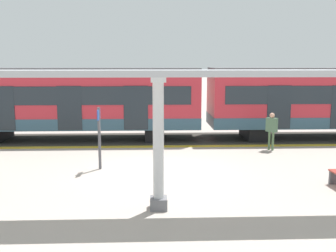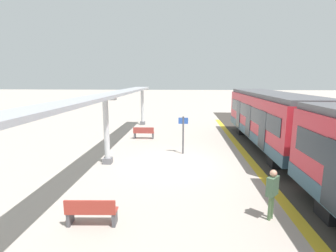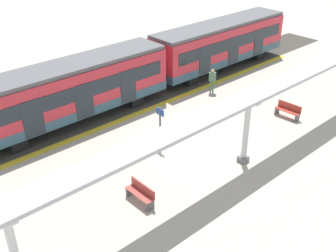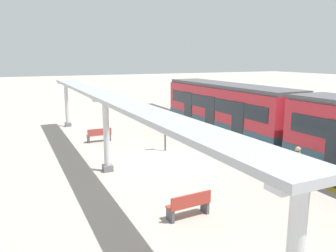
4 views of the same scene
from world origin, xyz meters
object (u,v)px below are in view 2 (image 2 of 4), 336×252
(train_near_carriage, at_px, (269,119))
(platform_info_sign, at_px, (183,131))
(bench_near_end, at_px, (144,133))
(bench_mid_platform, at_px, (91,212))
(canopy_pillar_nearest, at_px, (142,107))
(passenger_waiting_near_edge, at_px, (272,189))
(canopy_pillar_second, at_px, (106,131))

(train_near_carriage, relative_size, platform_info_sign, 5.45)
(train_near_carriage, distance_m, bench_near_end, 8.59)
(bench_mid_platform, xyz_separation_m, platform_info_sign, (-2.69, -7.66, 0.89))
(canopy_pillar_nearest, height_order, passenger_waiting_near_edge, canopy_pillar_nearest)
(train_near_carriage, xyz_separation_m, bench_mid_platform, (8.11, 9.54, -1.39))
(canopy_pillar_second, bearing_deg, passenger_waiting_near_edge, 143.29)
(canopy_pillar_second, relative_size, bench_mid_platform, 2.23)
(canopy_pillar_nearest, relative_size, canopy_pillar_second, 1.00)
(platform_info_sign, relative_size, passenger_waiting_near_edge, 1.36)
(train_near_carriage, xyz_separation_m, canopy_pillar_second, (9.31, 3.89, -0.10))
(bench_near_end, relative_size, bench_mid_platform, 0.99)
(canopy_pillar_nearest, bearing_deg, bench_mid_platform, 94.03)
(platform_info_sign, xyz_separation_m, passenger_waiting_near_edge, (-2.75, 6.96, -0.32))
(bench_mid_platform, height_order, passenger_waiting_near_edge, passenger_waiting_near_edge)
(passenger_waiting_near_edge, bearing_deg, bench_mid_platform, 7.29)
(canopy_pillar_nearest, distance_m, bench_near_end, 5.99)
(bench_near_end, distance_m, bench_mid_platform, 11.27)
(canopy_pillar_nearest, distance_m, passenger_waiting_near_edge, 17.65)
(canopy_pillar_nearest, bearing_deg, passenger_waiting_near_edge, 112.11)
(train_near_carriage, distance_m, canopy_pillar_second, 10.09)
(train_near_carriage, bearing_deg, platform_info_sign, 19.09)
(canopy_pillar_second, relative_size, bench_near_end, 2.26)
(bench_mid_platform, bearing_deg, canopy_pillar_nearest, -85.97)
(canopy_pillar_nearest, height_order, canopy_pillar_second, same)
(canopy_pillar_second, xyz_separation_m, platform_info_sign, (-3.88, -2.01, -0.40))
(canopy_pillar_nearest, distance_m, canopy_pillar_second, 11.39)
(train_near_carriage, height_order, bench_mid_platform, train_near_carriage)
(canopy_pillar_nearest, relative_size, bench_near_end, 2.26)
(canopy_pillar_second, distance_m, passenger_waiting_near_edge, 8.31)
(canopy_pillar_second, xyz_separation_m, bench_mid_platform, (-1.20, 5.64, -1.28))
(bench_mid_platform, distance_m, passenger_waiting_near_edge, 5.51)
(canopy_pillar_second, height_order, bench_mid_platform, canopy_pillar_second)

